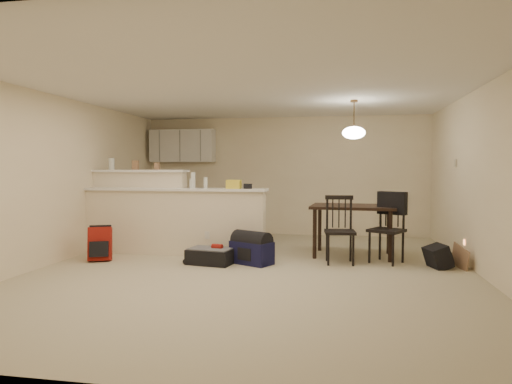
% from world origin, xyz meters
% --- Properties ---
extents(room, '(7.00, 7.02, 2.50)m').
position_xyz_m(room, '(0.00, 0.00, 1.25)').
color(room, '#C0B594').
rests_on(room, ground).
extents(breakfast_bar, '(3.08, 0.58, 1.39)m').
position_xyz_m(breakfast_bar, '(-1.76, 0.98, 0.61)').
color(breakfast_bar, beige).
rests_on(breakfast_bar, ground).
extents(upper_cabinets, '(1.40, 0.34, 0.70)m').
position_xyz_m(upper_cabinets, '(-2.20, 3.32, 1.90)').
color(upper_cabinets, white).
rests_on(upper_cabinets, room).
extents(kitchen_counter, '(1.80, 0.60, 0.90)m').
position_xyz_m(kitchen_counter, '(-2.00, 3.19, 0.45)').
color(kitchen_counter, white).
rests_on(kitchen_counter, ground).
extents(thermostat, '(0.02, 0.12, 0.12)m').
position_xyz_m(thermostat, '(2.98, 1.55, 1.50)').
color(thermostat, beige).
rests_on(thermostat, room).
extents(jar, '(0.10, 0.10, 0.20)m').
position_xyz_m(jar, '(-2.71, 1.12, 1.49)').
color(jar, silver).
rests_on(jar, breakfast_bar).
extents(cereal_box, '(0.10, 0.07, 0.16)m').
position_xyz_m(cereal_box, '(-2.27, 1.12, 1.47)').
color(cereal_box, '#90694A').
rests_on(cereal_box, breakfast_bar).
extents(small_box, '(0.08, 0.06, 0.12)m').
position_xyz_m(small_box, '(-1.88, 1.12, 1.45)').
color(small_box, '#90694A').
rests_on(small_box, breakfast_bar).
extents(bottle_a, '(0.07, 0.07, 0.26)m').
position_xyz_m(bottle_a, '(-1.17, 0.90, 1.22)').
color(bottle_a, silver).
rests_on(bottle_a, breakfast_bar).
extents(bottle_b, '(0.06, 0.06, 0.18)m').
position_xyz_m(bottle_b, '(-0.96, 0.90, 1.18)').
color(bottle_b, silver).
rests_on(bottle_b, breakfast_bar).
extents(bag_lump, '(0.22, 0.18, 0.14)m').
position_xyz_m(bag_lump, '(-0.50, 0.90, 1.16)').
color(bag_lump, '#90694A').
rests_on(bag_lump, breakfast_bar).
extents(pouch, '(0.12, 0.10, 0.08)m').
position_xyz_m(pouch, '(-0.27, 0.90, 1.13)').
color(pouch, '#90694A').
rests_on(pouch, breakfast_bar).
extents(extra_item_x, '(0.06, 0.06, 0.15)m').
position_xyz_m(extra_item_x, '(-1.20, 0.90, 1.17)').
color(extra_item_x, silver).
rests_on(extra_item_x, breakfast_bar).
extents(extra_item_y, '(0.11, 0.10, 0.10)m').
position_xyz_m(extra_item_y, '(-0.46, 0.90, 1.14)').
color(extra_item_y, '#90694A').
rests_on(extra_item_y, breakfast_bar).
extents(dining_table, '(1.37, 0.97, 0.82)m').
position_xyz_m(dining_table, '(1.38, 1.26, 0.72)').
color(dining_table, black).
rests_on(dining_table, ground).
extents(pendant_lamp, '(0.36, 0.36, 0.62)m').
position_xyz_m(pendant_lamp, '(1.38, 1.26, 1.99)').
color(pendant_lamp, brown).
rests_on(pendant_lamp, room).
extents(dining_chair_near, '(0.47, 0.46, 1.01)m').
position_xyz_m(dining_chair_near, '(1.18, 0.64, 0.50)').
color(dining_chair_near, black).
rests_on(dining_chair_near, ground).
extents(dining_chair_far, '(0.61, 0.60, 1.04)m').
position_xyz_m(dining_chair_far, '(1.86, 0.80, 0.52)').
color(dining_chair_far, black).
rests_on(dining_chair_far, ground).
extents(suitcase, '(0.71, 0.52, 0.22)m').
position_xyz_m(suitcase, '(-0.71, 0.27, 0.11)').
color(suitcase, black).
rests_on(suitcase, ground).
extents(red_backpack, '(0.39, 0.32, 0.51)m').
position_xyz_m(red_backpack, '(-2.44, 0.20, 0.25)').
color(red_backpack, maroon).
rests_on(red_backpack, ground).
extents(navy_duffel, '(0.70, 0.58, 0.33)m').
position_xyz_m(navy_duffel, '(-0.11, 0.38, 0.17)').
color(navy_duffel, '#121239').
rests_on(navy_duffel, ground).
extents(black_daypack, '(0.34, 0.41, 0.31)m').
position_xyz_m(black_daypack, '(2.55, 0.58, 0.16)').
color(black_daypack, black).
rests_on(black_daypack, ground).
extents(cardboard_sheet, '(0.12, 0.41, 0.32)m').
position_xyz_m(cardboard_sheet, '(2.85, 0.59, 0.16)').
color(cardboard_sheet, '#90694A').
rests_on(cardboard_sheet, ground).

